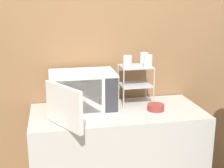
% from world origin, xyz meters
% --- Properties ---
extents(wall_back, '(8.00, 0.06, 2.60)m').
position_xyz_m(wall_back, '(0.00, 0.69, 1.30)').
color(wall_back, olive).
rests_on(wall_back, ground_plane).
extents(counter, '(1.42, 0.65, 0.93)m').
position_xyz_m(counter, '(0.00, 0.32, 0.47)').
color(counter, '#B7B2A8').
rests_on(counter, ground_plane).
extents(microwave, '(0.56, 0.74, 0.32)m').
position_xyz_m(microwave, '(-0.29, 0.40, 1.09)').
color(microwave, silver).
rests_on(microwave, counter).
extents(dish_rack, '(0.27, 0.23, 0.34)m').
position_xyz_m(dish_rack, '(0.19, 0.48, 1.18)').
color(dish_rack, '#B2B2B7').
rests_on(dish_rack, counter).
extents(glass_front_left, '(0.07, 0.07, 0.10)m').
position_xyz_m(glass_front_left, '(0.10, 0.42, 1.32)').
color(glass_front_left, silver).
rests_on(glass_front_left, dish_rack).
extents(glass_back_right, '(0.07, 0.07, 0.10)m').
position_xyz_m(glass_back_right, '(0.29, 0.54, 1.32)').
color(glass_back_right, silver).
rests_on(glass_back_right, dish_rack).
extents(glass_front_right, '(0.07, 0.07, 0.10)m').
position_xyz_m(glass_front_right, '(0.28, 0.42, 1.32)').
color(glass_front_right, silver).
rests_on(glass_front_right, dish_rack).
extents(bowl, '(0.14, 0.14, 0.05)m').
position_xyz_m(bowl, '(0.31, 0.27, 0.96)').
color(bowl, maroon).
rests_on(bowl, counter).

